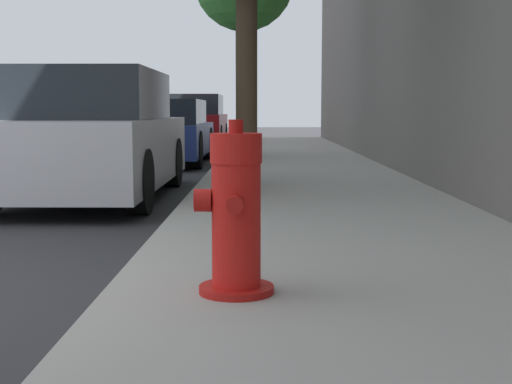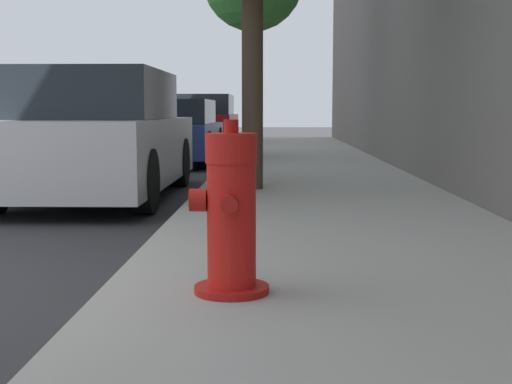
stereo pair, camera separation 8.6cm
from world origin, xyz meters
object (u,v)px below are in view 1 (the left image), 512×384
object	(u,v)px
fire_hydrant	(236,216)
parked_car_mid	(159,132)
parked_car_near	(92,138)
parked_car_far	(192,122)

from	to	relation	value
fire_hydrant	parked_car_mid	xyz separation A→B (m)	(-1.85, 10.38, 0.08)
parked_car_near	parked_car_mid	distance (m)	5.49
fire_hydrant	parked_car_far	world-z (taller)	parked_car_far
parked_car_near	parked_car_far	bearing A→B (deg)	90.09
parked_car_mid	parked_car_near	bearing A→B (deg)	-89.91
parked_car_near	parked_car_far	world-z (taller)	parked_car_near
fire_hydrant	parked_car_far	bearing A→B (deg)	96.25
fire_hydrant	parked_car_far	distance (m)	17.12
parked_car_near	parked_car_mid	world-z (taller)	parked_car_near
parked_car_far	fire_hydrant	bearing A→B (deg)	-83.75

